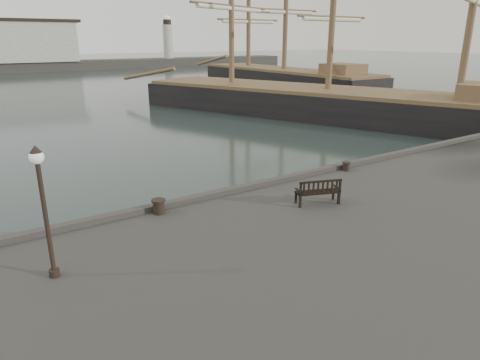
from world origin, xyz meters
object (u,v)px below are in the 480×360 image
object	(u,v)px
bench	(318,196)
lamp_post	(42,195)
bollard_right	(346,166)
tall_ship_far	(283,84)
bollard_left	(159,206)
tall_ship_main	(327,109)

from	to	relation	value
bench	lamp_post	distance (m)	8.30
bollard_right	tall_ship_far	distance (m)	42.24
lamp_post	tall_ship_far	bearing A→B (deg)	45.18
bollard_left	lamp_post	world-z (taller)	lamp_post
bollard_left	lamp_post	xyz separation A→B (m)	(-3.46, -2.12, 1.73)
bollard_left	lamp_post	size ratio (longest dim) A/B	0.15
bollard_right	tall_ship_main	size ratio (longest dim) A/B	0.01
bollard_left	tall_ship_main	world-z (taller)	tall_ship_main
bench	tall_ship_far	world-z (taller)	tall_ship_far
lamp_post	tall_ship_far	size ratio (longest dim) A/B	0.10
bollard_left	lamp_post	distance (m)	4.42
tall_ship_far	bollard_right	bearing A→B (deg)	-125.25
bollard_right	tall_ship_far	world-z (taller)	tall_ship_far
bollard_left	tall_ship_far	size ratio (longest dim) A/B	0.02
tall_ship_main	bollard_left	bearing A→B (deg)	-166.75
tall_ship_main	tall_ship_far	xyz separation A→B (m)	(9.96, 18.40, 0.14)
bench	tall_ship_far	xyz separation A→B (m)	(28.13, 36.45, -0.97)
tall_ship_main	lamp_post	bearing A→B (deg)	-167.19
lamp_post	tall_ship_far	distance (m)	51.49
tall_ship_main	tall_ship_far	distance (m)	20.93
bench	bollard_left	bearing A→B (deg)	175.98
bollard_right	lamp_post	size ratio (longest dim) A/B	0.12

